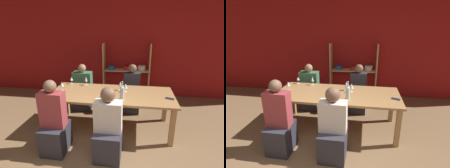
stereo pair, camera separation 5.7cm
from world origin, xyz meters
TOP-DOWN VIEW (x-y plane):
  - wall_back_red at (0.00, 3.83)m, footprint 8.80×0.06m
  - shelf_unit at (0.30, 3.63)m, footprint 1.30×0.30m
  - dining_table at (0.08, 1.92)m, footprint 2.34×1.00m
  - wine_bottle_green at (0.30, 1.65)m, footprint 0.08×0.08m
  - wine_glass_white_a at (-0.53, 2.31)m, footprint 0.06×0.06m
  - wine_glass_red_a at (0.23, 2.11)m, footprint 0.07×0.07m
  - wine_glass_red_b at (-0.90, 1.92)m, footprint 0.07×0.07m
  - wine_glass_white_b at (-0.87, 2.35)m, footprint 0.07×0.07m
  - wine_glass_empty_a at (-0.03, 1.52)m, footprint 0.07×0.07m
  - wine_glass_empty_b at (0.34, 2.03)m, footprint 0.08×0.08m
  - cell_phone at (1.14, 1.80)m, footprint 0.17×0.12m
  - person_near_a at (0.15, 1.12)m, footprint 0.41×0.51m
  - person_far_a at (0.45, 2.72)m, footprint 0.37×0.46m
  - person_near_b at (-0.72, 1.12)m, footprint 0.38×0.47m
  - person_far_b at (-0.75, 2.75)m, footprint 0.44×0.55m

SIDE VIEW (x-z plane):
  - person_far_b at x=-0.75m, z-range -0.16..0.95m
  - person_far_a at x=0.45m, z-range -0.15..1.00m
  - person_near_a at x=0.15m, z-range -0.15..1.00m
  - person_near_b at x=-0.72m, z-range -0.16..1.06m
  - shelf_unit at x=0.30m, z-range -0.17..1.35m
  - dining_table at x=0.08m, z-range 0.29..1.04m
  - cell_phone at x=1.14m, z-range 0.75..0.76m
  - wine_glass_empty_a at x=-0.03m, z-range 0.78..0.93m
  - wine_glass_white_b at x=-0.87m, z-range 0.78..0.93m
  - wine_glass_empty_b at x=0.34m, z-range 0.78..0.95m
  - wine_glass_red_a at x=0.23m, z-range 0.78..0.96m
  - wine_glass_white_a at x=-0.53m, z-range 0.78..0.97m
  - wine_glass_red_b at x=-0.90m, z-range 0.79..0.97m
  - wine_bottle_green at x=0.30m, z-range 0.71..1.04m
  - wall_back_red at x=0.00m, z-range 0.00..2.70m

